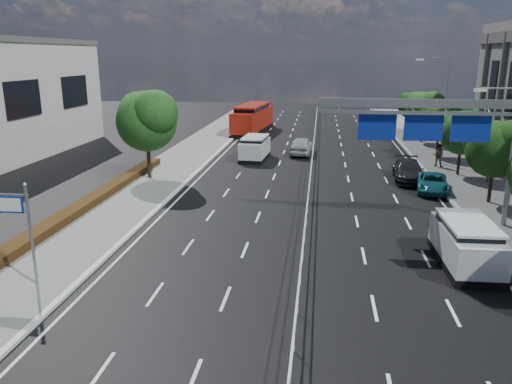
{
  "coord_description": "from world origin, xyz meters",
  "views": [
    {
      "loc": [
        0.59,
        -17.06,
        9.04
      ],
      "look_at": [
        -2.5,
        6.79,
        2.4
      ],
      "focal_mm": 35.0,
      "sensor_mm": 36.0,
      "label": 1
    }
  ],
  "objects_px": {
    "red_bus": "(253,118)",
    "silver_minivan": "(466,244)",
    "pedestrian_a": "(489,171)",
    "parked_car_dark": "(409,171)",
    "white_minivan": "(255,148)",
    "pedestrian_b": "(438,155)",
    "near_car_dark": "(261,119)",
    "near_car_silver": "(302,146)",
    "overhead_gantry": "(439,123)",
    "toilet_sign": "(18,217)",
    "parked_car_teal": "(432,183)"
  },
  "relations": [
    {
      "from": "parked_car_teal",
      "to": "near_car_dark",
      "type": "bearing_deg",
      "value": 123.63
    },
    {
      "from": "red_bus",
      "to": "pedestrian_a",
      "type": "height_order",
      "value": "red_bus"
    },
    {
      "from": "white_minivan",
      "to": "pedestrian_b",
      "type": "bearing_deg",
      "value": -2.15
    },
    {
      "from": "toilet_sign",
      "to": "silver_minivan",
      "type": "height_order",
      "value": "toilet_sign"
    },
    {
      "from": "near_car_dark",
      "to": "pedestrian_b",
      "type": "xyz_separation_m",
      "value": [
        17.47,
        -23.84,
        0.22
      ]
    },
    {
      "from": "near_car_dark",
      "to": "pedestrian_b",
      "type": "bearing_deg",
      "value": 129.08
    },
    {
      "from": "parked_car_dark",
      "to": "pedestrian_a",
      "type": "distance_m",
      "value": 5.61
    },
    {
      "from": "white_minivan",
      "to": "red_bus",
      "type": "relative_size",
      "value": 0.43
    },
    {
      "from": "overhead_gantry",
      "to": "near_car_silver",
      "type": "relative_size",
      "value": 2.11
    },
    {
      "from": "near_car_silver",
      "to": "red_bus",
      "type": "bearing_deg",
      "value": -58.44
    },
    {
      "from": "toilet_sign",
      "to": "white_minivan",
      "type": "relative_size",
      "value": 0.89
    },
    {
      "from": "silver_minivan",
      "to": "pedestrian_a",
      "type": "distance_m",
      "value": 16.39
    },
    {
      "from": "parked_car_teal",
      "to": "parked_car_dark",
      "type": "relative_size",
      "value": 0.86
    },
    {
      "from": "white_minivan",
      "to": "parked_car_dark",
      "type": "xyz_separation_m",
      "value": [
        12.31,
        -6.26,
        -0.28
      ]
    },
    {
      "from": "white_minivan",
      "to": "pedestrian_b",
      "type": "relative_size",
      "value": 2.64
    },
    {
      "from": "overhead_gantry",
      "to": "parked_car_teal",
      "type": "relative_size",
      "value": 2.32
    },
    {
      "from": "white_minivan",
      "to": "near_car_silver",
      "type": "relative_size",
      "value": 1.01
    },
    {
      "from": "parked_car_teal",
      "to": "near_car_silver",
      "type": "bearing_deg",
      "value": 135.25
    },
    {
      "from": "near_car_silver",
      "to": "near_car_dark",
      "type": "xyz_separation_m",
      "value": [
        -6.12,
        19.41,
        0.02
      ]
    },
    {
      "from": "near_car_silver",
      "to": "parked_car_teal",
      "type": "relative_size",
      "value": 1.1
    },
    {
      "from": "overhead_gantry",
      "to": "silver_minivan",
      "type": "relative_size",
      "value": 2.04
    },
    {
      "from": "red_bus",
      "to": "silver_minivan",
      "type": "height_order",
      "value": "red_bus"
    },
    {
      "from": "parked_car_teal",
      "to": "pedestrian_b",
      "type": "bearing_deg",
      "value": 82.9
    },
    {
      "from": "toilet_sign",
      "to": "silver_minivan",
      "type": "xyz_separation_m",
      "value": [
        18.09,
        4.48,
        -1.93
      ]
    },
    {
      "from": "overhead_gantry",
      "to": "toilet_sign",
      "type": "bearing_deg",
      "value": -150.4
    },
    {
      "from": "near_car_silver",
      "to": "pedestrian_a",
      "type": "relative_size",
      "value": 2.98
    },
    {
      "from": "parked_car_dark",
      "to": "red_bus",
      "type": "bearing_deg",
      "value": 127.23
    },
    {
      "from": "silver_minivan",
      "to": "parked_car_dark",
      "type": "bearing_deg",
      "value": 88.46
    },
    {
      "from": "near_car_silver",
      "to": "toilet_sign",
      "type": "bearing_deg",
      "value": 76.57
    },
    {
      "from": "overhead_gantry",
      "to": "pedestrian_b",
      "type": "xyz_separation_m",
      "value": [
        3.54,
        14.71,
        -4.54
      ]
    },
    {
      "from": "white_minivan",
      "to": "near_car_dark",
      "type": "height_order",
      "value": "white_minivan"
    },
    {
      "from": "near_car_dark",
      "to": "silver_minivan",
      "type": "height_order",
      "value": "silver_minivan"
    },
    {
      "from": "red_bus",
      "to": "near_car_silver",
      "type": "relative_size",
      "value": 2.36
    },
    {
      "from": "parked_car_dark",
      "to": "near_car_dark",
      "type": "bearing_deg",
      "value": 120.41
    },
    {
      "from": "pedestrian_a",
      "to": "red_bus",
      "type": "bearing_deg",
      "value": -84.35
    },
    {
      "from": "toilet_sign",
      "to": "silver_minivan",
      "type": "bearing_deg",
      "value": 13.91
    },
    {
      "from": "pedestrian_a",
      "to": "pedestrian_b",
      "type": "distance_m",
      "value": 5.5
    },
    {
      "from": "pedestrian_a",
      "to": "pedestrian_b",
      "type": "bearing_deg",
      "value": -99.52
    },
    {
      "from": "silver_minivan",
      "to": "overhead_gantry",
      "type": "bearing_deg",
      "value": 92.68
    },
    {
      "from": "overhead_gantry",
      "to": "pedestrian_a",
      "type": "relative_size",
      "value": 6.29
    },
    {
      "from": "toilet_sign",
      "to": "near_car_silver",
      "type": "relative_size",
      "value": 0.9
    },
    {
      "from": "silver_minivan",
      "to": "pedestrian_a",
      "type": "xyz_separation_m",
      "value": [
        5.65,
        15.38,
        -0.06
      ]
    },
    {
      "from": "white_minivan",
      "to": "near_car_dark",
      "type": "distance_m",
      "value": 22.37
    },
    {
      "from": "overhead_gantry",
      "to": "near_car_dark",
      "type": "xyz_separation_m",
      "value": [
        -13.93,
        38.55,
        -4.76
      ]
    },
    {
      "from": "toilet_sign",
      "to": "near_car_silver",
      "type": "height_order",
      "value": "toilet_sign"
    },
    {
      "from": "overhead_gantry",
      "to": "near_car_silver",
      "type": "height_order",
      "value": "overhead_gantry"
    },
    {
      "from": "near_car_silver",
      "to": "near_car_dark",
      "type": "distance_m",
      "value": 20.35
    },
    {
      "from": "parked_car_dark",
      "to": "silver_minivan",
      "type": "bearing_deg",
      "value": -86.51
    },
    {
      "from": "near_car_dark",
      "to": "parked_car_dark",
      "type": "distance_m",
      "value": 31.95
    },
    {
      "from": "red_bus",
      "to": "pedestrian_a",
      "type": "distance_m",
      "value": 30.19
    }
  ]
}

